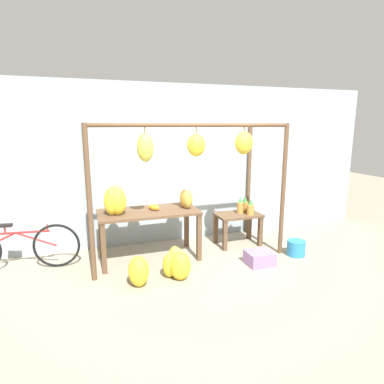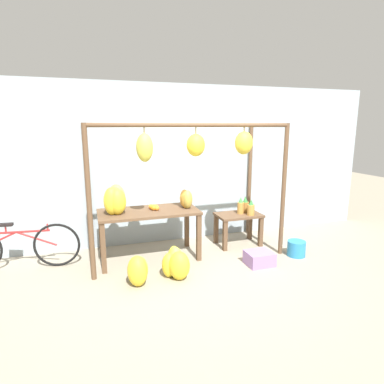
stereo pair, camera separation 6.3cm
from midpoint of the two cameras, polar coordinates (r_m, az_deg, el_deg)
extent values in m
plane|color=gray|center=(4.86, 1.73, -13.68)|extent=(20.00, 20.00, 0.00)
cube|color=#99A8B2|center=(5.78, -2.93, 4.91)|extent=(8.00, 0.08, 2.80)
cylinder|color=brown|center=(4.44, -17.43, -2.17)|extent=(0.07, 0.07, 2.12)
cylinder|color=brown|center=(5.34, 16.28, 0.20)|extent=(0.07, 0.07, 2.12)
cylinder|color=brown|center=(5.55, -17.62, 0.55)|extent=(0.07, 0.07, 2.12)
cylinder|color=brown|center=(6.30, 10.49, 2.18)|extent=(0.07, 0.07, 2.12)
cylinder|color=brown|center=(4.57, 1.09, 11.82)|extent=(2.97, 0.06, 0.06)
cylinder|color=brown|center=(4.38, -8.10, 10.85)|extent=(0.02, 0.02, 0.07)
ellipsoid|color=gold|center=(4.39, -8.01, 7.84)|extent=(0.23, 0.21, 0.39)
cylinder|color=brown|center=(4.57, 1.05, 10.90)|extent=(0.02, 0.02, 0.09)
ellipsoid|color=yellow|center=(4.57, 1.04, 8.34)|extent=(0.27, 0.24, 0.32)
cylinder|color=brown|center=(4.86, 9.64, 10.96)|extent=(0.02, 0.02, 0.06)
ellipsoid|color=gold|center=(4.87, 9.56, 8.60)|extent=(0.27, 0.24, 0.34)
cube|color=brown|center=(5.04, -7.37, -3.52)|extent=(1.54, 0.74, 0.04)
cube|color=brown|center=(4.79, -15.13, -9.65)|extent=(0.07, 0.07, 0.75)
cube|color=brown|center=(5.04, 1.58, -8.11)|extent=(0.07, 0.07, 0.75)
cube|color=brown|center=(5.39, -15.51, -7.23)|extent=(0.07, 0.07, 0.75)
cube|color=brown|center=(5.62, -0.61, -6.01)|extent=(0.07, 0.07, 0.75)
cube|color=brown|center=(5.71, 8.58, -4.06)|extent=(0.78, 0.50, 0.04)
cube|color=brown|center=(5.49, 6.22, -7.75)|extent=(0.07, 0.07, 0.52)
cube|color=brown|center=(5.79, 12.41, -6.92)|extent=(0.07, 0.07, 0.52)
cube|color=brown|center=(5.83, 4.61, -6.53)|extent=(0.07, 0.07, 0.52)
cube|color=brown|center=(6.12, 10.53, -5.82)|extent=(0.07, 0.07, 0.52)
ellipsoid|color=gold|center=(4.89, -13.07, -1.90)|extent=(0.32, 0.34, 0.34)
ellipsoid|color=#9EB247|center=(4.98, -12.89, -1.10)|extent=(0.37, 0.37, 0.43)
ellipsoid|color=gold|center=(4.89, -13.11, -1.48)|extent=(0.23, 0.20, 0.41)
ellipsoid|color=yellow|center=(4.85, -13.72, -1.57)|extent=(0.30, 0.28, 0.42)
ellipsoid|color=yellow|center=(4.85, -12.79, -1.68)|extent=(0.27, 0.25, 0.40)
sphere|color=orange|center=(5.04, -5.95, -2.80)|extent=(0.08, 0.08, 0.08)
sphere|color=orange|center=(5.04, -6.59, -2.76)|extent=(0.08, 0.08, 0.08)
sphere|color=orange|center=(5.03, -6.42, -2.82)|extent=(0.08, 0.08, 0.08)
sphere|color=orange|center=(5.03, -6.31, -2.85)|extent=(0.07, 0.07, 0.07)
sphere|color=orange|center=(5.03, -6.44, -2.77)|extent=(0.09, 0.09, 0.09)
sphere|color=orange|center=(5.01, -5.89, -2.89)|extent=(0.07, 0.07, 0.07)
sphere|color=orange|center=(5.11, -6.11, -2.63)|extent=(0.07, 0.07, 0.07)
sphere|color=orange|center=(5.05, -6.55, -2.70)|extent=(0.09, 0.09, 0.09)
sphere|color=orange|center=(5.11, -6.94, -2.60)|extent=(0.08, 0.08, 0.08)
cylinder|color=#B27F38|center=(5.71, 8.93, -2.84)|extent=(0.11, 0.11, 0.20)
cone|color=#428442|center=(5.68, 8.98, -1.37)|extent=(0.08, 0.08, 0.10)
cylinder|color=olive|center=(5.82, 9.73, -2.67)|extent=(0.13, 0.13, 0.19)
cone|color=#337538|center=(5.78, 9.78, -1.25)|extent=(0.09, 0.09, 0.11)
cylinder|color=#B27F38|center=(5.65, 10.73, -3.15)|extent=(0.12, 0.12, 0.18)
cone|color=#337538|center=(5.62, 10.78, -1.79)|extent=(0.09, 0.09, 0.09)
ellipsoid|color=#9EB247|center=(4.50, -8.80, -13.42)|extent=(0.22, 0.24, 0.37)
ellipsoid|color=yellow|center=(4.55, -9.05, -13.64)|extent=(0.34, 0.35, 0.30)
ellipsoid|color=yellow|center=(4.40, -9.26, -13.68)|extent=(0.32, 0.35, 0.42)
ellipsoid|color=gold|center=(4.60, -2.51, -12.26)|extent=(0.25, 0.23, 0.43)
ellipsoid|color=gold|center=(4.68, -2.83, -11.95)|extent=(0.27, 0.26, 0.42)
ellipsoid|color=yellow|center=(4.60, -3.66, -12.81)|extent=(0.30, 0.31, 0.35)
ellipsoid|color=yellow|center=(4.51, -1.85, -12.95)|extent=(0.39, 0.38, 0.41)
cube|color=#9970B7|center=(5.10, 12.23, -11.45)|extent=(0.40, 0.33, 0.20)
cylinder|color=teal|center=(5.58, 18.38, -9.49)|extent=(0.29, 0.29, 0.25)
torus|color=black|center=(5.25, -22.56, -8.70)|extent=(0.67, 0.12, 0.67)
cylinder|color=maroon|center=(5.32, -28.49, -6.29)|extent=(0.91, 0.14, 0.03)
cylinder|color=maroon|center=(5.28, -25.55, -7.50)|extent=(0.55, 0.09, 0.26)
cylinder|color=maroon|center=(5.34, -29.92, -5.79)|extent=(0.02, 0.02, 0.10)
cube|color=black|center=(5.33, -30.00, -5.07)|extent=(0.21, 0.10, 0.04)
cylinder|color=maroon|center=(5.19, -23.98, -5.72)|extent=(0.02, 0.02, 0.10)
ellipsoid|color=gold|center=(5.18, -1.01, -1.13)|extent=(0.22, 0.23, 0.29)
ellipsoid|color=gold|center=(5.10, -0.74, -1.38)|extent=(0.19, 0.19, 0.28)
ellipsoid|color=#B2993D|center=(5.09, -0.40, -1.33)|extent=(0.22, 0.23, 0.29)
camera|label=1|loc=(0.03, -89.65, 0.07)|focal=30.00mm
camera|label=2|loc=(0.03, 90.35, -0.07)|focal=30.00mm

